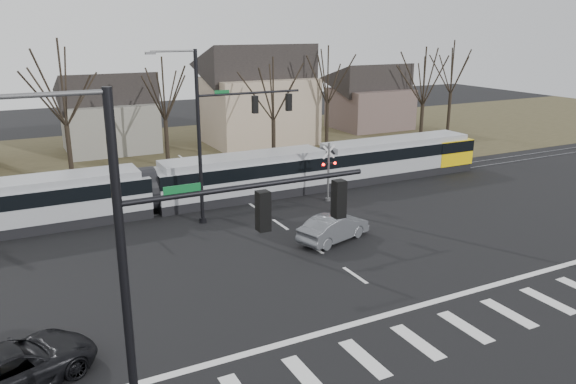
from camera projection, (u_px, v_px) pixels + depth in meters
name	position (u px, v px, depth m)	size (l,w,h in m)	color
ground	(380.00, 292.00, 25.05)	(140.00, 140.00, 0.00)	black
grass_verge	(175.00, 153.00, 52.33)	(140.00, 28.00, 0.01)	#38331E
crosswalk	(442.00, 334.00, 21.64)	(27.00, 2.60, 0.01)	silver
stop_line	(406.00, 309.00, 23.52)	(28.00, 0.35, 0.01)	silver
lane_dashes	(242.00, 198.00, 38.69)	(0.18, 30.00, 0.01)	silver
rail_pair	(243.00, 199.00, 38.51)	(90.00, 1.52, 0.06)	#59595E
tram	(242.00, 175.00, 38.25)	(39.64, 2.94, 3.00)	gray
sedan	(334.00, 228.00, 30.89)	(4.73, 2.85, 1.47)	#505257
suv	(12.00, 368.00, 18.24)	(5.99, 4.39, 1.51)	black
signal_pole_near_left	(190.00, 269.00, 13.75)	(9.28, 0.44, 10.20)	black
signal_pole_far	(225.00, 127.00, 33.03)	(9.28, 0.44, 10.20)	black
rail_crossing_signal	(328.00, 174.00, 37.61)	(1.08, 0.36, 4.00)	#59595B
tree_row	(216.00, 106.00, 46.67)	(59.20, 7.20, 10.00)	black
house_b	(109.00, 109.00, 52.42)	(8.64, 7.56, 7.65)	slate
house_c	(258.00, 91.00, 55.64)	(10.80, 8.64, 10.10)	tan
house_d	(370.00, 94.00, 64.28)	(8.64, 7.56, 7.65)	brown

